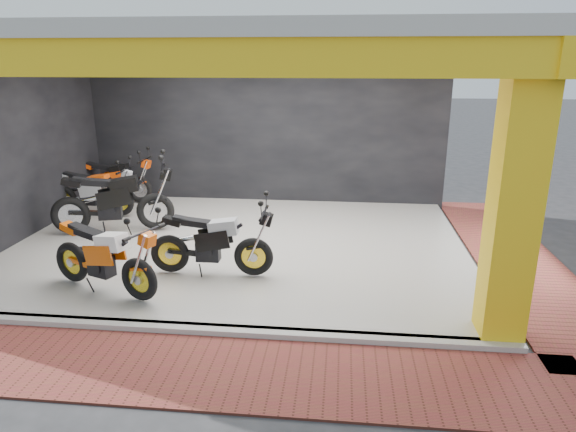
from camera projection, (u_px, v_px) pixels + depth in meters
The scene contains 16 objects.
ground at pixel (213, 297), 7.40m from camera, with size 80.00×80.00×0.00m, color #2D2D30.
showroom_floor at pixel (240, 246), 9.28m from camera, with size 8.00×6.00×0.10m, color silver.
showroom_ceiling at pixel (234, 38), 8.24m from camera, with size 8.40×6.40×0.20m, color beige.
back_wall at pixel (264, 129), 11.73m from camera, with size 8.20×0.20×3.50m, color black.
left_wall at pixel (12, 148), 9.20m from camera, with size 0.20×6.20×3.50m, color black.
corner_column at pixel (515, 201), 5.79m from camera, with size 0.50×0.50×3.50m, color yellow.
header_beam_front at pixel (176, 58), 5.48m from camera, with size 8.40×0.30×0.40m, color yellow.
header_beam_right at pixel (489, 58), 7.92m from camera, with size 0.30×6.40×0.40m, color yellow.
floor_kerb at pixel (192, 329), 6.41m from camera, with size 8.00×0.20×0.10m, color silver.
paver_front at pixel (173, 368), 5.68m from camera, with size 9.00×1.40×0.03m, color brown.
paver_right at pixel (515, 258), 8.80m from camera, with size 1.40×7.00×0.03m, color brown.
moto_hero at pixel (137, 259), 6.87m from camera, with size 2.03×0.75×1.24m, color #D95209, non-canonical shape.
moto_row_a at pixel (253, 239), 7.67m from camera, with size 2.01×0.74×1.23m, color black, non-canonical shape.
moto_row_b at pixel (154, 194), 9.75m from camera, with size 2.39×0.88×1.46m, color black, non-canonical shape.
moto_row_c at pixel (119, 189), 10.66m from camera, with size 1.97×0.73×1.20m, color #AEB1B7, non-canonical shape.
moto_row_d at pixel (139, 177), 11.67m from camera, with size 1.99×0.74×1.22m, color #FD4B0A, non-canonical shape.
Camera 1 is at (1.80, -6.57, 3.29)m, focal length 32.00 mm.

